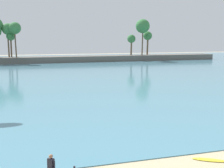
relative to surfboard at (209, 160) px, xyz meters
name	(u,v)px	position (x,y,z in m)	size (l,w,h in m)	color
sea	(45,69)	(-4.87, 59.97, -0.01)	(220.00, 117.61, 0.06)	teal
palm_headland	(40,52)	(-4.53, 78.80, 3.28)	(114.84, 6.84, 13.26)	#605B54
surfboard	(209,160)	(0.00, 0.00, 0.00)	(2.10, 0.52, 0.08)	yellow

